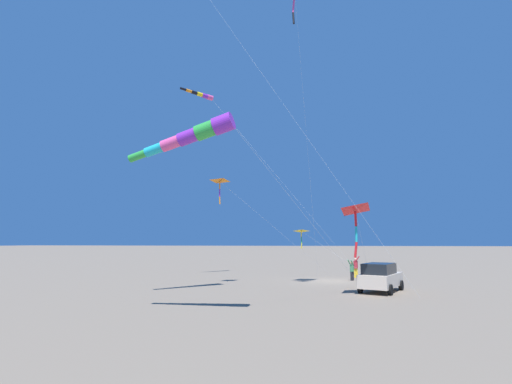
# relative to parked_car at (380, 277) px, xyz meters

# --- Properties ---
(ground_plane) EXTENTS (600.00, 600.00, 0.00)m
(ground_plane) POSITION_rel_parked_car_xyz_m (6.31, 3.36, -0.95)
(ground_plane) COLOR #756654
(parked_car) EXTENTS (4.68, 3.36, 1.85)m
(parked_car) POSITION_rel_parked_car_xyz_m (0.00, 0.00, 0.00)
(parked_car) COLOR beige
(parked_car) RESTS_ON ground_plane
(cooler_box) EXTENTS (0.62, 0.42, 0.42)m
(cooler_box) POSITION_rel_parked_car_xyz_m (2.91, 0.55, -0.74)
(cooler_box) COLOR orange
(cooler_box) RESTS_ON ground_plane
(person_adult_flyer) EXTENTS (0.49, 0.61, 1.96)m
(person_adult_flyer) POSITION_rel_parked_car_xyz_m (9.74, 0.88, 0.12)
(person_adult_flyer) COLOR gold
(person_adult_flyer) RESTS_ON ground_plane
(person_child_green_jacket) EXTENTS (0.63, 0.61, 1.75)m
(person_child_green_jacket) POSITION_rel_parked_car_xyz_m (6.96, 1.41, 0.00)
(person_child_green_jacket) COLOR #232328
(person_child_green_jacket) RESTS_ON ground_plane
(kite_delta_long_streamer_right) EXTENTS (11.71, 9.17, 8.28)m
(kite_delta_long_streamer_right) POSITION_rel_parked_car_xyz_m (1.77, 11.60, 7.06)
(kite_delta_long_streamer_right) COLOR orange
(kite_delta_long_streamer_right) RESTS_ON ground_plane
(kite_windsock_striped_overhead) EXTENTS (12.78, 11.58, 9.03)m
(kite_windsock_striped_overhead) POSITION_rel_parked_car_xyz_m (-10.38, 9.25, 7.15)
(kite_windsock_striped_overhead) COLOR purple
(kite_windsock_striped_overhead) RESTS_ON ground_plane
(kite_delta_rainbow_low_near) EXTENTS (3.48, 6.49, 4.31)m
(kite_delta_rainbow_low_near) POSITION_rel_parked_car_xyz_m (4.04, 5.40, 3.15)
(kite_delta_rainbow_low_near) COLOR yellow
(kite_delta_rainbow_low_near) RESTS_ON ground_plane
(kite_windsock_orange_high_right) EXTENTS (4.35, 16.54, 17.92)m
(kite_windsock_orange_high_right) POSITION_rel_parked_car_xyz_m (7.20, 15.27, 16.70)
(kite_windsock_orange_high_right) COLOR #EF4C93
(kite_windsock_orange_high_right) RESTS_ON ground_plane
(kite_delta_small_distant) EXTENTS (6.04, 2.56, 5.73)m
(kite_delta_small_distant) POSITION_rel_parked_car_xyz_m (-2.31, 1.66, 4.27)
(kite_delta_small_distant) COLOR red
(kite_delta_small_distant) RESTS_ON ground_plane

